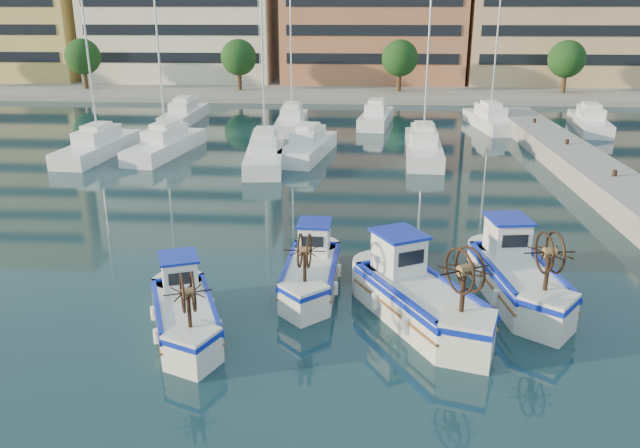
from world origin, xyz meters
The scene contains 6 objects.
ground centered at (0.00, 0.00, 0.00)m, with size 300.00×300.00×0.00m, color #193A43.
yacht_marina centered at (-2.67, 28.09, 0.53)m, with size 39.08×24.11×11.50m.
fishing_boat_a centered at (-5.10, -1.35, 0.73)m, with size 3.08×4.38×2.64m.
fishing_boat_b centered at (-1.55, 1.98, 0.74)m, with size 1.88×4.33×2.68m.
fishing_boat_c centered at (1.93, -0.11, 0.88)m, with size 4.16×5.29×3.20m.
fishing_boat_d centered at (5.39, 1.73, 0.86)m, with size 2.70×5.13×3.12m.
Camera 1 is at (0.13, -17.87, 9.23)m, focal length 35.00 mm.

